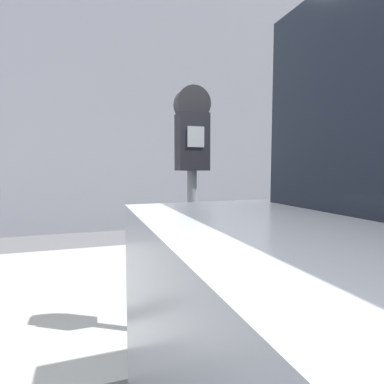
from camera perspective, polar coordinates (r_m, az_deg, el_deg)
name	(u,v)px	position (r m, az deg, el deg)	size (l,w,h in m)	color
sidewalk	(186,279)	(3.24, -1.10, -16.32)	(24.00, 2.80, 0.12)	#ADAAA3
building_facade	(140,103)	(6.31, -9.90, 16.40)	(24.00, 0.30, 5.05)	gray
parking_meter	(192,158)	(1.87, 0.00, 6.48)	(0.21, 0.15, 1.59)	slate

